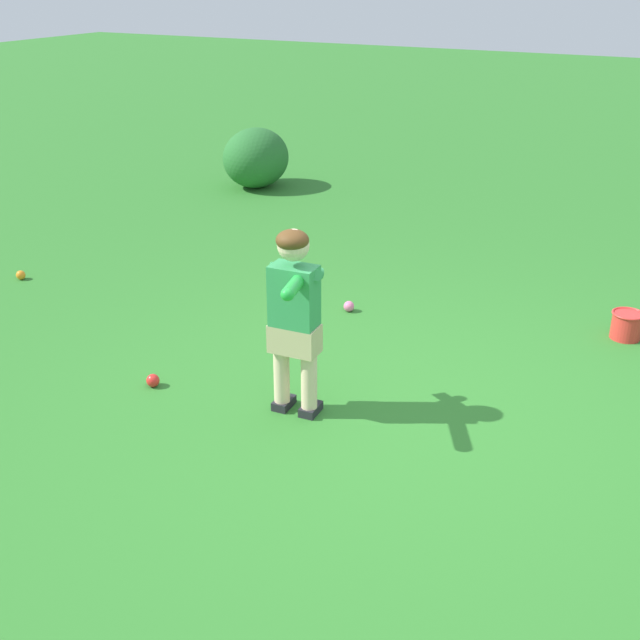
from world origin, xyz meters
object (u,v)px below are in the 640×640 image
object	(u,v)px
toy_bucket	(627,325)
child_batter	(295,307)
play_ball_far_right	(21,275)
play_ball_near_batter	(153,380)
play_ball_midfield	(349,306)

from	to	relation	value
toy_bucket	child_batter	bearing A→B (deg)	-128.77
play_ball_far_right	play_ball_near_batter	xyz separation A→B (m)	(2.06, -0.92, 0.00)
play_ball_far_right	play_ball_near_batter	size ratio (longest dim) A/B	0.93
child_batter	toy_bucket	distance (m)	2.47
play_ball_far_right	toy_bucket	distance (m)	4.61
child_batter	play_ball_midfield	size ratio (longest dim) A/B	13.67
child_batter	play_ball_far_right	world-z (taller)	child_batter
play_ball_far_right	play_ball_near_batter	bearing A→B (deg)	-24.19
play_ball_near_batter	play_ball_far_right	bearing A→B (deg)	155.81
child_batter	play_ball_near_batter	size ratio (longest dim) A/B	13.49
child_batter	toy_bucket	xyz separation A→B (m)	(1.51, 1.88, -0.55)
play_ball_midfield	play_ball_far_right	xyz separation A→B (m)	(-2.62, -0.64, -0.00)
play_ball_far_right	child_batter	bearing A→B (deg)	-14.89
play_ball_far_right	play_ball_near_batter	distance (m)	2.26
play_ball_near_batter	toy_bucket	size ratio (longest dim) A/B	0.37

